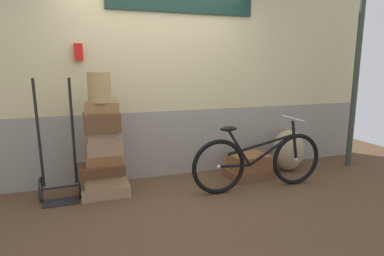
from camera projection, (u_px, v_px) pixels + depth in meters
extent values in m
cube|color=#513823|center=(174.00, 198.00, 3.93)|extent=(9.07, 5.20, 0.06)
cube|color=gray|center=(157.00, 143.00, 4.62)|extent=(7.07, 0.20, 0.93)
cube|color=#CCBC84|center=(155.00, 43.00, 4.36)|extent=(7.07, 0.20, 1.84)
cube|color=#142D23|center=(183.00, 2.00, 4.27)|extent=(2.02, 0.04, 0.27)
cube|color=red|center=(78.00, 52.00, 3.93)|extent=(0.10, 0.08, 0.20)
cylinder|color=#2D382D|center=(356.00, 77.00, 4.86)|extent=(0.08, 0.08, 2.78)
cube|color=#937051|center=(106.00, 189.00, 3.93)|extent=(0.57, 0.37, 0.14)
cube|color=#9E754C|center=(104.00, 178.00, 3.91)|extent=(0.50, 0.36, 0.14)
cube|color=#4C2D19|center=(101.00, 169.00, 3.83)|extent=(0.54, 0.38, 0.12)
cube|color=brown|center=(104.00, 159.00, 3.83)|extent=(0.42, 0.26, 0.12)
cube|color=#937051|center=(105.00, 147.00, 3.81)|extent=(0.41, 0.26, 0.17)
cube|color=#937051|center=(102.00, 136.00, 3.77)|extent=(0.35, 0.24, 0.11)
cube|color=brown|center=(102.00, 122.00, 3.73)|extent=(0.41, 0.28, 0.21)
cube|color=olive|center=(102.00, 107.00, 3.75)|extent=(0.39, 0.26, 0.12)
cube|color=brown|center=(247.00, 173.00, 4.57)|extent=(0.57, 0.47, 0.12)
cube|color=brown|center=(249.00, 162.00, 4.54)|extent=(0.53, 0.42, 0.21)
cylinder|color=#A8844C|center=(99.00, 87.00, 3.67)|extent=(0.26, 0.26, 0.34)
torus|color=black|center=(41.00, 189.00, 3.72)|extent=(0.02, 0.30, 0.30)
torus|color=black|center=(79.00, 185.00, 3.86)|extent=(0.02, 0.30, 0.30)
cylinder|color=black|center=(60.00, 187.00, 3.79)|extent=(0.42, 0.02, 0.02)
cylinder|color=black|center=(39.00, 135.00, 3.61)|extent=(0.03, 0.20, 1.27)
cylinder|color=black|center=(73.00, 133.00, 3.73)|extent=(0.03, 0.20, 1.27)
cube|color=black|center=(61.00, 202.00, 3.72)|extent=(0.38, 0.22, 0.02)
ellipsoid|color=#9E8966|center=(288.00, 150.00, 4.83)|extent=(0.48, 0.40, 0.62)
torus|color=black|center=(219.00, 167.00, 3.93)|extent=(0.69, 0.08, 0.69)
sphere|color=#B2B2B7|center=(219.00, 167.00, 3.93)|extent=(0.05, 0.05, 0.05)
torus|color=black|center=(296.00, 159.00, 4.25)|extent=(0.69, 0.08, 0.69)
sphere|color=#B2B2B7|center=(296.00, 159.00, 4.25)|extent=(0.05, 0.05, 0.05)
cube|color=black|center=(271.00, 150.00, 4.11)|extent=(0.61, 0.05, 0.37)
cube|color=black|center=(239.00, 148.00, 3.97)|extent=(0.32, 0.04, 0.48)
cube|color=black|center=(234.00, 166.00, 3.99)|extent=(0.42, 0.04, 0.05)
cube|color=black|center=(261.00, 145.00, 4.05)|extent=(0.89, 0.06, 0.21)
cube|color=black|center=(294.00, 140.00, 4.19)|extent=(0.11, 0.03, 0.52)
ellipsoid|color=black|center=(229.00, 129.00, 3.87)|extent=(0.22, 0.10, 0.06)
cylinder|color=#A5A5AD|center=(293.00, 118.00, 4.12)|extent=(0.04, 0.46, 0.02)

